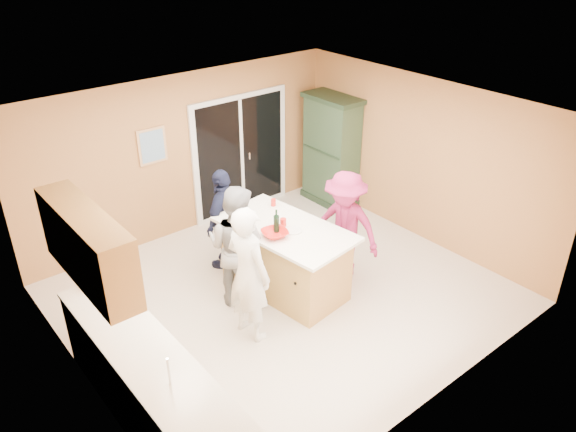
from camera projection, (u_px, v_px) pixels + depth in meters
floor at (284, 294)px, 7.82m from camera, size 5.50×5.50×0.00m
ceiling at (284, 114)px, 6.59m from camera, size 5.50×5.00×0.10m
wall_back at (185, 155)px, 8.91m from camera, size 5.50×0.10×2.60m
wall_front at (444, 304)px, 5.50m from camera, size 5.50×0.10×2.60m
wall_left at (73, 293)px, 5.67m from camera, size 0.10×5.00×2.60m
wall_right at (421, 160)px, 8.74m from camera, size 0.10×5.00×2.60m
left_cabinet_run at (158, 399)px, 5.52m from camera, size 0.65×3.05×1.24m
upper_cabinets at (88, 246)px, 5.36m from camera, size 0.35×1.60×0.75m
sliding_door at (241, 155)px, 9.59m from camera, size 1.90×0.07×2.10m
framed_picture at (152, 146)px, 8.44m from camera, size 0.46×0.04×0.56m
kitchen_island at (285, 261)px, 7.73m from camera, size 1.25×2.00×0.99m
green_hutch at (331, 152)px, 9.94m from camera, size 0.57×1.08×1.97m
woman_white at (248, 274)px, 6.69m from camera, size 0.51×0.70×1.78m
woman_grey at (237, 246)px, 7.31m from camera, size 0.96×1.04×1.71m
woman_navy at (224, 219)px, 8.14m from camera, size 0.98×0.76×1.55m
woman_magenta at (344, 227)px, 7.84m from camera, size 0.93×1.21×1.65m
serving_bowl at (275, 234)px, 7.25m from camera, size 0.41×0.41×0.08m
tulip_vase at (84, 272)px, 6.27m from camera, size 0.25×0.22×0.41m
tumbler_near at (283, 223)px, 7.46m from camera, size 0.11×0.11×0.12m
tumbler_far at (273, 202)px, 8.01m from camera, size 0.08×0.08×0.10m
wine_bottle at (276, 224)px, 7.31m from camera, size 0.08×0.08×0.33m
white_plate at (293, 230)px, 7.39m from camera, size 0.32×0.32×0.02m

